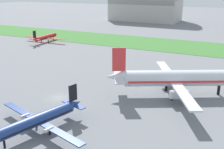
# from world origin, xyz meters

# --- Properties ---
(ground_plane) EXTENTS (600.00, 600.00, 0.00)m
(ground_plane) POSITION_xyz_m (0.00, 0.00, 0.00)
(ground_plane) COLOR slate
(grass_taxiway_strip) EXTENTS (360.00, 28.00, 0.08)m
(grass_taxiway_strip) POSITION_xyz_m (0.00, 68.56, 0.04)
(grass_taxiway_strip) COLOR #3D7533
(grass_taxiway_strip) RESTS_ON ground_plane
(airplane_taxiing_turboprop) EXTENTS (20.91, 17.89, 6.26)m
(airplane_taxiing_turboprop) POSITION_xyz_m (-44.50, 50.15, 2.29)
(airplane_taxiing_turboprop) COLOR red
(airplane_taxiing_turboprop) RESTS_ON ground_plane
(airplane_foreground_turboprop) EXTENTS (22.09, 19.07, 6.77)m
(airplane_foreground_turboprop) POSITION_xyz_m (6.53, -13.95, 2.48)
(airplane_foreground_turboprop) COLOR navy
(airplane_foreground_turboprop) RESTS_ON ground_plane
(airplane_midfield_jet) EXTENTS (29.75, 29.83, 11.47)m
(airplane_midfield_jet) POSITION_xyz_m (23.44, 13.23, 4.13)
(airplane_midfield_jet) COLOR silver
(airplane_midfield_jet) RESTS_ON ground_plane
(hangar_distant) EXTENTS (48.92, 27.73, 31.60)m
(hangar_distant) POSITION_xyz_m (-30.66, 146.45, 14.32)
(hangar_distant) COLOR #BCB7B2
(hangar_distant) RESTS_ON ground_plane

